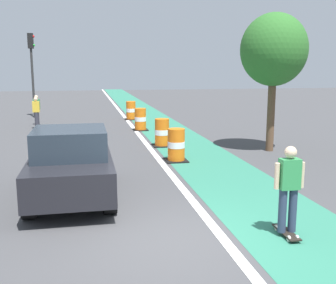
{
  "coord_description": "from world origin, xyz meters",
  "views": [
    {
      "loc": [
        -1.46,
        -6.88,
        3.07
      ],
      "look_at": [
        0.67,
        3.68,
        1.1
      ],
      "focal_mm": 43.68,
      "sensor_mm": 36.0,
      "label": 1
    }
  ],
  "objects_px": {
    "traffic_light_corner": "(32,60)",
    "street_tree_sidewalk": "(274,51)",
    "skateboarder_on_lane": "(289,188)",
    "parked_sedan_nearest": "(71,164)",
    "traffic_barrel_mid": "(162,133)",
    "traffic_barrel_far": "(131,111)",
    "pedestrian_waiting": "(37,109)",
    "pedestrian_crossing": "(36,112)",
    "traffic_barrel_back": "(140,120)",
    "traffic_barrel_front": "(176,145)"
  },
  "relations": [
    {
      "from": "traffic_barrel_far",
      "to": "pedestrian_crossing",
      "type": "distance_m",
      "value": 5.83
    },
    {
      "from": "traffic_barrel_mid",
      "to": "pedestrian_waiting",
      "type": "distance_m",
      "value": 9.11
    },
    {
      "from": "parked_sedan_nearest",
      "to": "traffic_light_corner",
      "type": "distance_m",
      "value": 17.24
    },
    {
      "from": "parked_sedan_nearest",
      "to": "skateboarder_on_lane",
      "type": "bearing_deg",
      "value": -37.86
    },
    {
      "from": "traffic_barrel_front",
      "to": "traffic_barrel_far",
      "type": "height_order",
      "value": "same"
    },
    {
      "from": "traffic_barrel_front",
      "to": "pedestrian_crossing",
      "type": "height_order",
      "value": "pedestrian_crossing"
    },
    {
      "from": "skateboarder_on_lane",
      "to": "traffic_barrel_mid",
      "type": "relative_size",
      "value": 1.55
    },
    {
      "from": "traffic_barrel_far",
      "to": "street_tree_sidewalk",
      "type": "xyz_separation_m",
      "value": [
        4.06,
        -10.26,
        3.14
      ]
    },
    {
      "from": "parked_sedan_nearest",
      "to": "traffic_barrel_far",
      "type": "bearing_deg",
      "value": 78.34
    },
    {
      "from": "traffic_barrel_mid",
      "to": "street_tree_sidewalk",
      "type": "bearing_deg",
      "value": -23.83
    },
    {
      "from": "traffic_barrel_mid",
      "to": "skateboarder_on_lane",
      "type": "bearing_deg",
      "value": -85.86
    },
    {
      "from": "traffic_barrel_far",
      "to": "pedestrian_waiting",
      "type": "height_order",
      "value": "pedestrian_waiting"
    },
    {
      "from": "street_tree_sidewalk",
      "to": "traffic_barrel_back",
      "type": "bearing_deg",
      "value": 124.21
    },
    {
      "from": "parked_sedan_nearest",
      "to": "street_tree_sidewalk",
      "type": "height_order",
      "value": "street_tree_sidewalk"
    },
    {
      "from": "traffic_barrel_mid",
      "to": "pedestrian_crossing",
      "type": "height_order",
      "value": "pedestrian_crossing"
    },
    {
      "from": "traffic_barrel_far",
      "to": "traffic_barrel_mid",
      "type": "bearing_deg",
      "value": -88.11
    },
    {
      "from": "parked_sedan_nearest",
      "to": "traffic_barrel_back",
      "type": "distance_m",
      "value": 10.73
    },
    {
      "from": "skateboarder_on_lane",
      "to": "parked_sedan_nearest",
      "type": "distance_m",
      "value": 5.0
    },
    {
      "from": "traffic_barrel_back",
      "to": "traffic_barrel_far",
      "type": "bearing_deg",
      "value": 89.99
    },
    {
      "from": "traffic_barrel_mid",
      "to": "traffic_barrel_front",
      "type": "bearing_deg",
      "value": -90.41
    },
    {
      "from": "traffic_barrel_mid",
      "to": "traffic_barrel_far",
      "type": "relative_size",
      "value": 1.0
    },
    {
      "from": "skateboarder_on_lane",
      "to": "traffic_barrel_front",
      "type": "bearing_deg",
      "value": 96.03
    },
    {
      "from": "traffic_light_corner",
      "to": "skateboarder_on_lane",
      "type": "bearing_deg",
      "value": -71.39
    },
    {
      "from": "skateboarder_on_lane",
      "to": "traffic_light_corner",
      "type": "relative_size",
      "value": 0.33
    },
    {
      "from": "traffic_barrel_front",
      "to": "traffic_barrel_back",
      "type": "height_order",
      "value": "same"
    },
    {
      "from": "parked_sedan_nearest",
      "to": "traffic_barrel_front",
      "type": "height_order",
      "value": "parked_sedan_nearest"
    },
    {
      "from": "traffic_barrel_front",
      "to": "traffic_barrel_back",
      "type": "xyz_separation_m",
      "value": [
        -0.27,
        6.98,
        0.0
      ]
    },
    {
      "from": "traffic_barrel_back",
      "to": "traffic_barrel_far",
      "type": "relative_size",
      "value": 1.0
    },
    {
      "from": "parked_sedan_nearest",
      "to": "pedestrian_crossing",
      "type": "distance_m",
      "value": 11.91
    },
    {
      "from": "traffic_barrel_front",
      "to": "street_tree_sidewalk",
      "type": "height_order",
      "value": "street_tree_sidewalk"
    },
    {
      "from": "traffic_barrel_front",
      "to": "traffic_light_corner",
      "type": "xyz_separation_m",
      "value": [
        -6.02,
        13.5,
        2.97
      ]
    },
    {
      "from": "traffic_barrel_back",
      "to": "pedestrian_waiting",
      "type": "bearing_deg",
      "value": 150.5
    },
    {
      "from": "skateboarder_on_lane",
      "to": "traffic_barrel_mid",
      "type": "distance_m",
      "value": 9.08
    },
    {
      "from": "parked_sedan_nearest",
      "to": "pedestrian_waiting",
      "type": "xyz_separation_m",
      "value": [
        -2.21,
        13.24,
        0.03
      ]
    },
    {
      "from": "skateboarder_on_lane",
      "to": "traffic_barrel_back",
      "type": "xyz_separation_m",
      "value": [
        -0.94,
        13.36,
        -0.38
      ]
    },
    {
      "from": "traffic_light_corner",
      "to": "street_tree_sidewalk",
      "type": "distance_m",
      "value": 15.89
    },
    {
      "from": "skateboarder_on_lane",
      "to": "pedestrian_waiting",
      "type": "xyz_separation_m",
      "value": [
        -6.15,
        16.31,
        -0.05
      ]
    },
    {
      "from": "traffic_barrel_front",
      "to": "street_tree_sidewalk",
      "type": "bearing_deg",
      "value": 14.84
    },
    {
      "from": "traffic_barrel_back",
      "to": "traffic_light_corner",
      "type": "xyz_separation_m",
      "value": [
        -5.75,
        6.51,
        2.97
      ]
    },
    {
      "from": "parked_sedan_nearest",
      "to": "traffic_barrel_far",
      "type": "relative_size",
      "value": 3.77
    },
    {
      "from": "traffic_barrel_back",
      "to": "traffic_barrel_far",
      "type": "xyz_separation_m",
      "value": [
        0.0,
        4.28,
        0.0
      ]
    },
    {
      "from": "parked_sedan_nearest",
      "to": "traffic_light_corner",
      "type": "relative_size",
      "value": 0.81
    },
    {
      "from": "skateboarder_on_lane",
      "to": "parked_sedan_nearest",
      "type": "bearing_deg",
      "value": 142.14
    },
    {
      "from": "traffic_barrel_back",
      "to": "pedestrian_waiting",
      "type": "relative_size",
      "value": 0.68
    },
    {
      "from": "traffic_barrel_front",
      "to": "traffic_barrel_mid",
      "type": "bearing_deg",
      "value": 89.59
    },
    {
      "from": "parked_sedan_nearest",
      "to": "pedestrian_waiting",
      "type": "distance_m",
      "value": 13.42
    },
    {
      "from": "parked_sedan_nearest",
      "to": "traffic_barrel_mid",
      "type": "height_order",
      "value": "parked_sedan_nearest"
    },
    {
      "from": "skateboarder_on_lane",
      "to": "traffic_barrel_mid",
      "type": "bearing_deg",
      "value": 94.14
    },
    {
      "from": "skateboarder_on_lane",
      "to": "pedestrian_waiting",
      "type": "distance_m",
      "value": 17.43
    },
    {
      "from": "traffic_barrel_back",
      "to": "traffic_light_corner",
      "type": "height_order",
      "value": "traffic_light_corner"
    }
  ]
}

